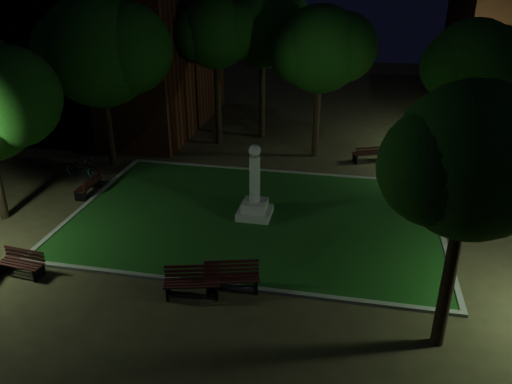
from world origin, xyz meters
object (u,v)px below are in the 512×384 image
Objects in this scene: monument at (255,197)px; bench_west_near at (22,263)px; bench_near_left at (192,282)px; bench_near_right at (232,278)px; bench_left_side at (89,186)px; bicycle at (82,168)px; bench_far_side at (369,154)px.

monument is 1.90× the size of bench_west_near.
bench_near_right is (1.19, 0.52, 0.00)m from bench_near_left.
bench_left_side is at bearing 174.56° from monument.
bench_west_near is (-7.34, -0.54, -0.05)m from bench_near_right.
bicycle is at bearing 164.46° from monument.
bench_left_side is 14.49m from bench_far_side.
bicycle is (-8.51, 8.31, 0.04)m from bench_near_left.
bicycle is at bearing -2.80° from bench_far_side.
monument is 8.95m from bench_far_side.
bench_near_right is 10.21m from bench_left_side.
bench_west_near is 0.99× the size of bench_left_side.
bench_far_side is at bearing 54.15° from bench_west_near.
bicycle is at bearing 111.68° from bench_west_near.
bench_near_right is 12.44m from bicycle.
bench_near_left is 11.89m from bicycle.
bench_left_side is at bearing 5.97° from bench_far_side.
bench_west_near is at bearing 166.09° from bench_near_left.
monument reaches higher than bench_left_side.
bench_near_right is 7.36m from bench_west_near.
bench_near_right is at bearing 53.13° from bench_left_side.
bench_far_side is at bearing -62.99° from bicycle.
bench_west_near is at bearing 7.14° from bench_left_side.
monument is at bearing 66.78° from bench_near_left.
bench_near_right is 13.50m from bench_far_side.
bicycle is at bearing -144.39° from bench_left_side.
bench_west_near is 0.87× the size of bicycle.
bench_near_left is at bearing -126.47° from bicycle.
bench_near_left is (-0.91, -5.69, -0.49)m from monument.
bicycle reaches higher than bench_far_side.
monument is 1.67× the size of bench_near_right.
bench_west_near is at bearing -141.04° from monument.
bench_near_right is at bearing -120.93° from bicycle.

